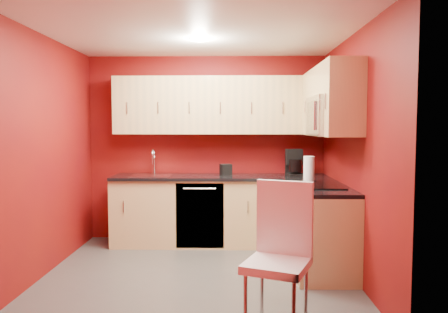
{
  "coord_description": "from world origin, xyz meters",
  "views": [
    {
      "loc": [
        0.36,
        -4.47,
        1.56
      ],
      "look_at": [
        0.26,
        0.55,
        1.2
      ],
      "focal_mm": 35.0,
      "sensor_mm": 36.0,
      "label": 1
    }
  ],
  "objects_px": {
    "coffee_maker": "(295,163)",
    "paper_towel": "(309,169)",
    "microwave": "(330,116)",
    "napkin_holder": "(226,170)",
    "dining_chair": "(277,257)",
    "sink": "(152,173)"
  },
  "relations": [
    {
      "from": "sink",
      "to": "dining_chair",
      "type": "distance_m",
      "value": 2.81
    },
    {
      "from": "coffee_maker",
      "to": "dining_chair",
      "type": "relative_size",
      "value": 0.31
    },
    {
      "from": "coffee_maker",
      "to": "paper_towel",
      "type": "bearing_deg",
      "value": -90.48
    },
    {
      "from": "coffee_maker",
      "to": "microwave",
      "type": "bearing_deg",
      "value": -85.17
    },
    {
      "from": "microwave",
      "to": "napkin_holder",
      "type": "relative_size",
      "value": 5.18
    },
    {
      "from": "coffee_maker",
      "to": "dining_chair",
      "type": "height_order",
      "value": "coffee_maker"
    },
    {
      "from": "napkin_holder",
      "to": "paper_towel",
      "type": "height_order",
      "value": "paper_towel"
    },
    {
      "from": "sink",
      "to": "dining_chair",
      "type": "height_order",
      "value": "sink"
    },
    {
      "from": "microwave",
      "to": "napkin_holder",
      "type": "distance_m",
      "value": 1.67
    },
    {
      "from": "napkin_holder",
      "to": "sink",
      "type": "bearing_deg",
      "value": -178.48
    },
    {
      "from": "coffee_maker",
      "to": "paper_towel",
      "type": "relative_size",
      "value": 1.17
    },
    {
      "from": "sink",
      "to": "napkin_holder",
      "type": "height_order",
      "value": "sink"
    },
    {
      "from": "microwave",
      "to": "paper_towel",
      "type": "height_order",
      "value": "microwave"
    },
    {
      "from": "coffee_maker",
      "to": "dining_chair",
      "type": "xyz_separation_m",
      "value": [
        -0.47,
        -2.36,
        -0.52
      ]
    },
    {
      "from": "coffee_maker",
      "to": "paper_towel",
      "type": "xyz_separation_m",
      "value": [
        0.08,
        -0.56,
        -0.03
      ]
    },
    {
      "from": "coffee_maker",
      "to": "dining_chair",
      "type": "distance_m",
      "value": 2.46
    },
    {
      "from": "paper_towel",
      "to": "dining_chair",
      "type": "bearing_deg",
      "value": -106.98
    },
    {
      "from": "microwave",
      "to": "paper_towel",
      "type": "bearing_deg",
      "value": 110.36
    },
    {
      "from": "microwave",
      "to": "paper_towel",
      "type": "distance_m",
      "value": 0.73
    },
    {
      "from": "sink",
      "to": "microwave",
      "type": "bearing_deg",
      "value": -25.6
    },
    {
      "from": "microwave",
      "to": "dining_chair",
      "type": "xyz_separation_m",
      "value": [
        -0.69,
        -1.4,
        -1.1
      ]
    },
    {
      "from": "sink",
      "to": "dining_chair",
      "type": "relative_size",
      "value": 0.46
    }
  ]
}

